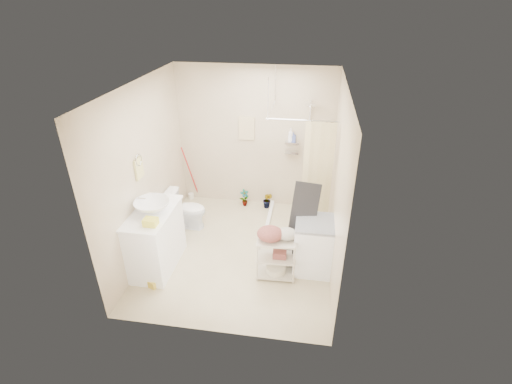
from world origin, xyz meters
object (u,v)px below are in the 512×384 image
at_px(toilet, 187,209).
at_px(washing_machine, 314,245).
at_px(vanity, 155,239).
at_px(laundry_rack, 276,254).

bearing_deg(toilet, washing_machine, -106.87).
distance_m(vanity, toilet, 1.09).
bearing_deg(washing_machine, laundry_rack, -153.46).
height_order(vanity, laundry_rack, vanity).
relative_size(washing_machine, laundry_rack, 1.07).
xyz_separation_m(toilet, laundry_rack, (1.66, -1.05, 0.04)).
xyz_separation_m(washing_machine, laundry_rack, (-0.52, -0.26, -0.03)).
relative_size(toilet, laundry_rack, 0.90).
height_order(vanity, washing_machine, vanity).
height_order(toilet, laundry_rack, laundry_rack).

